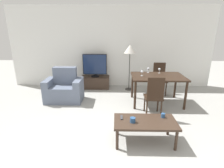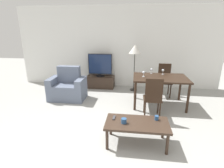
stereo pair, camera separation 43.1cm
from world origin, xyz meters
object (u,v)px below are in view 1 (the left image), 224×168
dining_table (158,79)px  cup_colored_far (163,115)px  wine_glass_left (159,70)px  wine_glass_center (142,72)px  floor_lamp (130,51)px  armchair (64,89)px  remote_primary (122,117)px  dining_chair_far (159,77)px  tv_stand (95,82)px  wine_glass_right (148,69)px  coffee_table (145,123)px  dining_chair_near (154,95)px  cup_white_near (133,120)px  tv (95,65)px

dining_table → cup_colored_far: (-0.25, -1.62, -0.23)m
wine_glass_left → wine_glass_center: 0.61m
floor_lamp → cup_colored_far: bearing=-81.2°
armchair → remote_primary: size_ratio=6.72×
dining_table → wine_glass_left: bearing=71.3°
dining_table → dining_chair_far: (0.24, 0.77, -0.16)m
floor_lamp → tv_stand: bearing=172.1°
tv_stand → wine_glass_right: 1.97m
floor_lamp → coffee_table: bearing=-88.4°
dining_table → dining_chair_near: size_ratio=1.43×
dining_chair_near → wine_glass_right: size_ratio=6.59×
remote_primary → wine_glass_left: size_ratio=1.03×
floor_lamp → wine_glass_center: floor_lamp is taller
tv_stand → coffee_table: (1.23, -3.02, 0.17)m
tv_stand → wine_glass_right: bearing=-29.1°
floor_lamp → remote_primary: bearing=-96.8°
remote_primary → dining_chair_far: bearing=62.9°
floor_lamp → cup_colored_far: (0.42, -2.72, -0.84)m
cup_white_near → dining_chair_far: bearing=67.7°
remote_primary → coffee_table: bearing=-13.4°
tv_stand → wine_glass_left: wine_glass_left is taller
armchair → wine_glass_left: size_ratio=6.90×
floor_lamp → wine_glass_right: (0.47, -0.74, -0.42)m
armchair → tv_stand: 1.37m
armchair → wine_glass_left: bearing=3.9°
armchair → wine_glass_left: armchair is taller
tv_stand → wine_glass_left: bearing=-26.6°
armchair → tv: tv is taller
dining_table → cup_colored_far: bearing=-98.8°
dining_table → cup_white_near: (-0.82, -1.81, -0.22)m
coffee_table → dining_chair_far: bearing=71.8°
dining_chair_far → remote_primary: bearing=-117.1°
tv_stand → cup_white_near: bearing=-71.9°
tv → wine_glass_center: 1.88m
tv_stand → cup_white_near: cup_white_near is taller
armchair → wine_glass_center: size_ratio=6.90×
cup_colored_far → dining_table: bearing=81.2°
dining_table → floor_lamp: floor_lamp is taller
coffee_table → cup_white_near: size_ratio=11.64×
tv → wine_glass_center: size_ratio=5.51×
cup_white_near → wine_glass_left: wine_glass_left is taller
dining_table → dining_chair_near: (-0.24, -0.77, -0.16)m
armchair → coffee_table: armchair is taller
cup_colored_far → wine_glass_left: size_ratio=0.53×
armchair → cup_white_near: (1.74, -1.92, 0.13)m
dining_chair_far → remote_primary: dining_chair_far is taller
dining_table → remote_primary: (-1.00, -1.66, -0.26)m
dining_table → floor_lamp: size_ratio=0.92×
tv_stand → dining_chair_near: 2.59m
cup_colored_far → floor_lamp: bearing=98.8°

